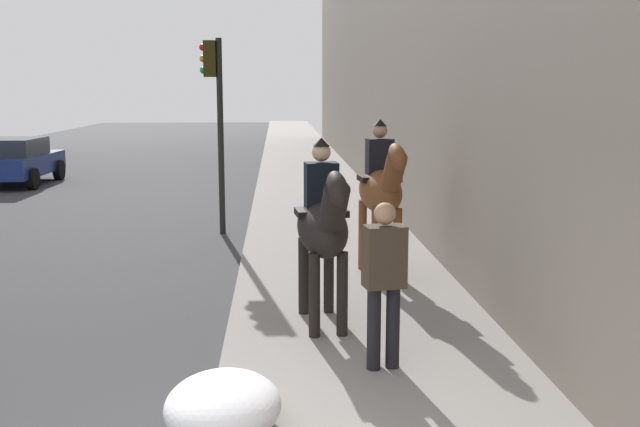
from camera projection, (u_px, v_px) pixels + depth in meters
mounted_horse_near at (323, 225)px, 8.58m from camera, size 2.15×0.71×2.24m
mounted_horse_far at (381, 189)px, 10.85m from camera, size 2.15×0.70×2.36m
pedestrian_greeting at (384, 275)px, 7.29m from camera, size 0.33×0.44×1.70m
car_near_lane at (15, 160)px, 22.45m from camera, size 3.88×2.15×1.44m
traffic_light_near_curb at (216, 104)px, 14.53m from camera, size 0.20×0.44×3.89m
snow_pile_near at (223, 405)px, 6.07m from camera, size 1.26×0.97×0.43m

